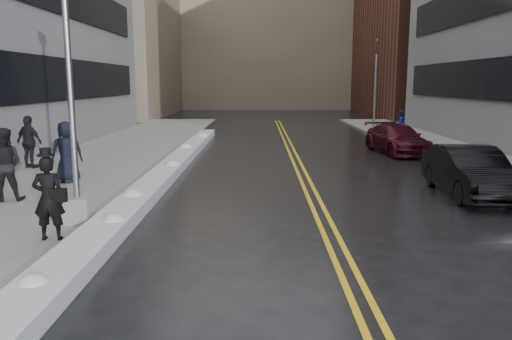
{
  "coord_description": "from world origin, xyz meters",
  "views": [
    {
      "loc": [
        0.91,
        -9.19,
        3.35
      ],
      "look_at": [
        0.83,
        2.47,
        1.3
      ],
      "focal_mm": 35.0,
      "sensor_mm": 36.0,
      "label": 1
    }
  ],
  "objects_px": {
    "traffic_signal": "(375,82)",
    "pedestrian_east": "(400,123)",
    "lamppost": "(72,119)",
    "fire_hydrant": "(468,156)",
    "car_black": "(470,172)",
    "car_maroon": "(397,139)",
    "pedestrian_b": "(4,165)",
    "pedestrian_d": "(29,142)",
    "pedestrian_c": "(67,152)",
    "pedestrian_fedora": "(49,198)"
  },
  "relations": [
    {
      "from": "traffic_signal",
      "to": "car_black",
      "type": "xyz_separation_m",
      "value": [
        -1.36,
        -18.63,
        -2.66
      ]
    },
    {
      "from": "pedestrian_fedora",
      "to": "car_black",
      "type": "height_order",
      "value": "pedestrian_fedora"
    },
    {
      "from": "pedestrian_fedora",
      "to": "pedestrian_east",
      "type": "xyz_separation_m",
      "value": [
        12.77,
        20.2,
        -0.08
      ]
    },
    {
      "from": "traffic_signal",
      "to": "pedestrian_fedora",
      "type": "relative_size",
      "value": 3.43
    },
    {
      "from": "pedestrian_east",
      "to": "pedestrian_c",
      "type": "bearing_deg",
      "value": 27.31
    },
    {
      "from": "lamppost",
      "to": "pedestrian_c",
      "type": "xyz_separation_m",
      "value": [
        -2.01,
        4.69,
        -1.39
      ]
    },
    {
      "from": "pedestrian_fedora",
      "to": "car_black",
      "type": "distance_m",
      "value": 11.53
    },
    {
      "from": "lamppost",
      "to": "pedestrian_east",
      "type": "height_order",
      "value": "lamppost"
    },
    {
      "from": "pedestrian_fedora",
      "to": "fire_hydrant",
      "type": "bearing_deg",
      "value": -148.17
    },
    {
      "from": "pedestrian_fedora",
      "to": "car_black",
      "type": "xyz_separation_m",
      "value": [
        10.53,
        4.68,
        -0.28
      ]
    },
    {
      "from": "traffic_signal",
      "to": "car_black",
      "type": "relative_size",
      "value": 1.33
    },
    {
      "from": "traffic_signal",
      "to": "car_black",
      "type": "distance_m",
      "value": 18.87
    },
    {
      "from": "pedestrian_b",
      "to": "traffic_signal",
      "type": "bearing_deg",
      "value": -137.95
    },
    {
      "from": "lamppost",
      "to": "pedestrian_fedora",
      "type": "distance_m",
      "value": 2.0
    },
    {
      "from": "traffic_signal",
      "to": "pedestrian_d",
      "type": "distance_m",
      "value": 21.96
    },
    {
      "from": "pedestrian_c",
      "to": "pedestrian_d",
      "type": "relative_size",
      "value": 1.0
    },
    {
      "from": "pedestrian_east",
      "to": "car_black",
      "type": "distance_m",
      "value": 15.68
    },
    {
      "from": "pedestrian_d",
      "to": "pedestrian_c",
      "type": "bearing_deg",
      "value": 154.01
    },
    {
      "from": "car_black",
      "to": "car_maroon",
      "type": "xyz_separation_m",
      "value": [
        0.36,
        9.22,
        -0.06
      ]
    },
    {
      "from": "pedestrian_fedora",
      "to": "car_black",
      "type": "bearing_deg",
      "value": -161.13
    },
    {
      "from": "pedestrian_b",
      "to": "car_maroon",
      "type": "distance_m",
      "value": 17.12
    },
    {
      "from": "pedestrian_b",
      "to": "car_black",
      "type": "height_order",
      "value": "pedestrian_b"
    },
    {
      "from": "lamppost",
      "to": "car_black",
      "type": "distance_m",
      "value": 11.12
    },
    {
      "from": "lamppost",
      "to": "traffic_signal",
      "type": "xyz_separation_m",
      "value": [
        11.8,
        22.0,
        0.87
      ]
    },
    {
      "from": "pedestrian_east",
      "to": "pedestrian_b",
      "type": "bearing_deg",
      "value": 30.67
    },
    {
      "from": "fire_hydrant",
      "to": "pedestrian_b",
      "type": "bearing_deg",
      "value": -158.66
    },
    {
      "from": "fire_hydrant",
      "to": "car_maroon",
      "type": "bearing_deg",
      "value": 108.09
    },
    {
      "from": "pedestrian_fedora",
      "to": "car_maroon",
      "type": "distance_m",
      "value": 17.66
    },
    {
      "from": "pedestrian_b",
      "to": "pedestrian_east",
      "type": "bearing_deg",
      "value": -144.37
    },
    {
      "from": "pedestrian_b",
      "to": "car_black",
      "type": "xyz_separation_m",
      "value": [
        13.18,
        1.25,
        -0.41
      ]
    },
    {
      "from": "traffic_signal",
      "to": "car_maroon",
      "type": "xyz_separation_m",
      "value": [
        -1.0,
        -9.41,
        -2.71
      ]
    },
    {
      "from": "pedestrian_c",
      "to": "pedestrian_d",
      "type": "height_order",
      "value": "pedestrian_c"
    },
    {
      "from": "lamppost",
      "to": "traffic_signal",
      "type": "height_order",
      "value": "lamppost"
    },
    {
      "from": "pedestrian_east",
      "to": "car_maroon",
      "type": "bearing_deg",
      "value": 56.64
    },
    {
      "from": "pedestrian_fedora",
      "to": "pedestrian_d",
      "type": "height_order",
      "value": "pedestrian_d"
    },
    {
      "from": "pedestrian_fedora",
      "to": "pedestrian_east",
      "type": "relative_size",
      "value": 1.1
    },
    {
      "from": "lamppost",
      "to": "traffic_signal",
      "type": "bearing_deg",
      "value": 61.79
    },
    {
      "from": "traffic_signal",
      "to": "pedestrian_east",
      "type": "height_order",
      "value": "traffic_signal"
    },
    {
      "from": "pedestrian_b",
      "to": "pedestrian_east",
      "type": "distance_m",
      "value": 22.78
    },
    {
      "from": "fire_hydrant",
      "to": "pedestrian_fedora",
      "type": "distance_m",
      "value": 15.51
    },
    {
      "from": "pedestrian_c",
      "to": "pedestrian_east",
      "type": "xyz_separation_m",
      "value": [
        14.69,
        14.2,
        -0.2
      ]
    },
    {
      "from": "traffic_signal",
      "to": "pedestrian_east",
      "type": "xyz_separation_m",
      "value": [
        0.88,
        -3.11,
        -2.46
      ]
    },
    {
      "from": "pedestrian_east",
      "to": "lamppost",
      "type": "bearing_deg",
      "value": 39.4
    },
    {
      "from": "pedestrian_d",
      "to": "fire_hydrant",
      "type": "bearing_deg",
      "value": -156.01
    },
    {
      "from": "lamppost",
      "to": "car_maroon",
      "type": "bearing_deg",
      "value": 49.38
    },
    {
      "from": "fire_hydrant",
      "to": "car_maroon",
      "type": "height_order",
      "value": "car_maroon"
    },
    {
      "from": "lamppost",
      "to": "traffic_signal",
      "type": "distance_m",
      "value": 24.98
    },
    {
      "from": "pedestrian_east",
      "to": "fire_hydrant",
      "type": "bearing_deg",
      "value": 71.27
    },
    {
      "from": "lamppost",
      "to": "pedestrian_b",
      "type": "height_order",
      "value": "lamppost"
    },
    {
      "from": "lamppost",
      "to": "fire_hydrant",
      "type": "distance_m",
      "value": 14.81
    }
  ]
}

